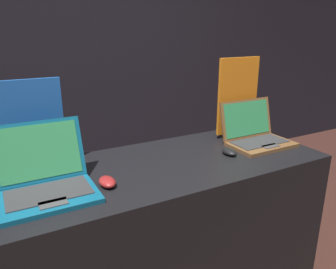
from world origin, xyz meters
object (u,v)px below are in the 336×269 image
at_px(laptop_back, 255,134).
at_px(promo_stand_back, 238,99).
at_px(mouse_back, 229,152).
at_px(laptop_front, 46,178).
at_px(mouse_front, 107,182).
at_px(promo_stand_front, 32,128).

height_order(laptop_back, promo_stand_back, promo_stand_back).
bearing_deg(promo_stand_back, mouse_back, -134.86).
xyz_separation_m(laptop_front, promo_stand_back, (1.19, 0.23, 0.17)).
bearing_deg(mouse_back, promo_stand_back, 45.14).
relative_size(laptop_front, mouse_back, 3.71).
height_order(laptop_front, mouse_back, laptop_front).
bearing_deg(laptop_back, mouse_front, -173.06).
bearing_deg(mouse_front, laptop_front, 164.84).
relative_size(mouse_front, promo_stand_front, 0.25).
height_order(mouse_back, promo_stand_back, promo_stand_back).
distance_m(laptop_front, promo_stand_front, 0.31).
relative_size(promo_stand_front, mouse_back, 4.35).
height_order(promo_stand_front, laptop_back, promo_stand_front).
height_order(laptop_front, promo_stand_front, promo_stand_front).
distance_m(mouse_front, mouse_back, 0.70).
bearing_deg(promo_stand_front, laptop_back, -10.79).
xyz_separation_m(laptop_back, mouse_back, (-0.25, -0.08, -0.04)).
bearing_deg(mouse_front, promo_stand_back, 17.22).
xyz_separation_m(mouse_back, promo_stand_back, (0.25, 0.25, 0.22)).
bearing_deg(laptop_front, promo_stand_back, 10.93).
bearing_deg(laptop_back, laptop_front, -177.55).
relative_size(promo_stand_front, promo_stand_back, 0.89).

